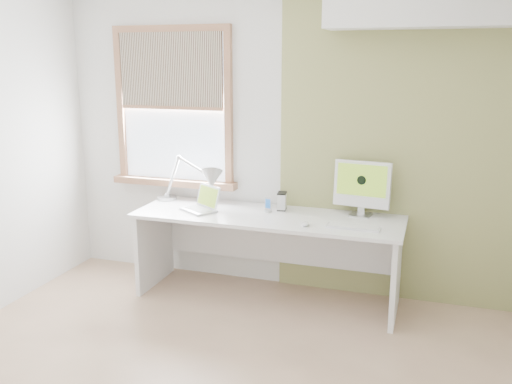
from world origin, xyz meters
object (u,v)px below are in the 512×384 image
at_px(laptop, 203,204).
at_px(external_drive, 282,201).
at_px(imac, 362,185).
at_px(desk_lamp, 203,181).
at_px(desk, 269,235).

xyz_separation_m(laptop, external_drive, (0.64, 0.22, 0.02)).
bearing_deg(imac, laptop, -169.04).
distance_m(desk_lamp, laptop, 0.22).
bearing_deg(desk_lamp, imac, 5.08).
height_order(desk, laptop, laptop).
height_order(desk_lamp, laptop, desk_lamp).
bearing_deg(external_drive, desk, -117.48).
bearing_deg(laptop, imac, 10.96).
relative_size(desk_lamp, external_drive, 4.78).
xyz_separation_m(desk, imac, (0.73, 0.17, 0.45)).
height_order(laptop, external_drive, laptop).
bearing_deg(desk, laptop, -171.78).
bearing_deg(desk_lamp, desk, -4.57).
distance_m(desk, external_drive, 0.31).
bearing_deg(laptop, desk_lamp, 111.19).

